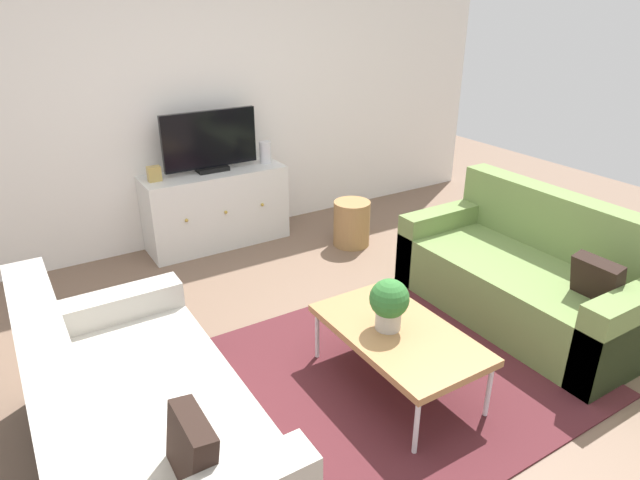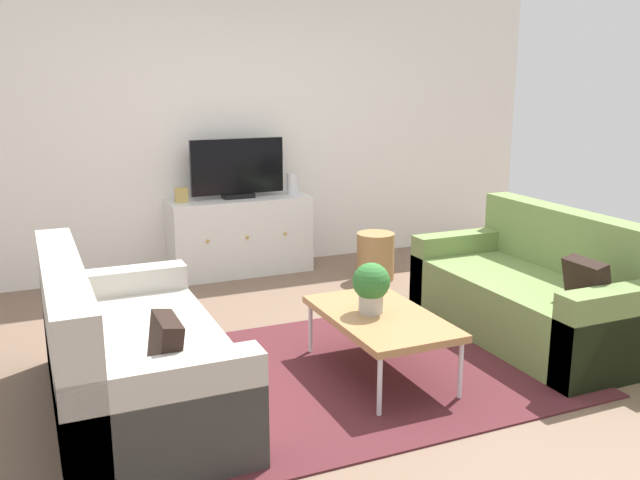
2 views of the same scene
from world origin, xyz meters
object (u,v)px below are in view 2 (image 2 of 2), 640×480
coffee_table (380,319)px  potted_plant (371,285)px  flat_screen_tv (237,169)px  wicker_basket (375,256)px  couch_left_side (121,363)px  mantel_clock (181,195)px  couch_right_side (541,296)px  tv_console (240,236)px  glass_vase (292,184)px

coffee_table → potted_plant: 0.21m
flat_screen_tv → wicker_basket: size_ratio=2.03×
couch_left_side → mantel_clock: (0.88, 2.37, 0.48)m
couch_right_side → tv_console: couch_right_side is taller
couch_left_side → coffee_table: (1.52, -0.14, 0.08)m
couch_right_side → potted_plant: (-1.40, -0.09, 0.28)m
couch_left_side → mantel_clock: couch_left_side is taller
potted_plant → tv_console: bearing=91.7°
flat_screen_tv → coffee_table: bearing=-87.5°
coffee_table → potted_plant: potted_plant is taller
flat_screen_tv → potted_plant: bearing=-88.3°
couch_left_side → flat_screen_tv: bearing=59.6°
potted_plant → wicker_basket: bearing=61.0°
coffee_table → mantel_clock: mantel_clock is taller
tv_console → mantel_clock: (-0.53, 0.00, 0.42)m
tv_console → flat_screen_tv: 0.62m
couch_left_side → wicker_basket: couch_left_side is taller
coffee_table → tv_console: bearing=92.5°
wicker_basket → couch_left_side: bearing=-145.6°
couch_right_side → wicker_basket: size_ratio=4.14×
couch_right_side → mantel_clock: bearing=130.1°
tv_console → glass_vase: glass_vase is taller
couch_right_side → couch_left_side: bearing=180.0°
tv_console → flat_screen_tv: size_ratio=1.50×
couch_right_side → mantel_clock: (-2.00, 2.37, 0.48)m
glass_vase → mantel_clock: size_ratio=1.57×
tv_console → potted_plant: bearing=-88.3°
tv_console → coffee_table: bearing=-87.5°
coffee_table → flat_screen_tv: size_ratio=1.20×
flat_screen_tv → wicker_basket: flat_screen_tv is taller
tv_console → glass_vase: size_ratio=6.37×
coffee_table → potted_plant: size_ratio=3.34×
coffee_table → mantel_clock: (-0.64, 2.52, 0.41)m
flat_screen_tv → wicker_basket: bearing=-33.9°
glass_vase → mantel_clock: 1.06m
potted_plant → coffee_table: bearing=-53.9°
glass_vase → couch_right_side: bearing=-68.3°
couch_left_side → flat_screen_tv: flat_screen_tv is taller
couch_left_side → mantel_clock: size_ratio=13.57×
glass_vase → mantel_clock: glass_vase is taller
tv_console → wicker_basket: bearing=-33.2°
tv_console → flat_screen_tv: flat_screen_tv is taller
tv_console → wicker_basket: 1.27m
coffee_table → flat_screen_tv: 2.61m
couch_left_side → potted_plant: bearing=-3.4°
couch_right_side → flat_screen_tv: (-1.47, 2.39, 0.69)m
potted_plant → flat_screen_tv: (-0.07, 2.48, 0.41)m
potted_plant → glass_vase: 2.52m
tv_console → flat_screen_tv: bearing=90.0°
couch_left_side → flat_screen_tv: (1.40, 2.39, 0.69)m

